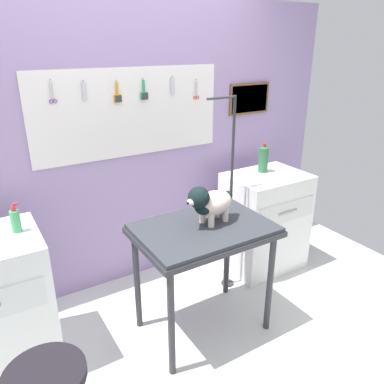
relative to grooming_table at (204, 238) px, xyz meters
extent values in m
cube|color=silver|center=(-0.14, -0.35, -0.76)|extent=(4.40, 4.00, 0.04)
cube|color=#A289BC|center=(-0.14, 0.93, 0.41)|extent=(4.00, 0.06, 2.30)
cube|color=white|center=(-0.10, 0.89, 0.71)|extent=(1.54, 0.02, 0.68)
cylinder|color=gray|center=(-0.67, 0.88, 0.99)|extent=(0.01, 0.02, 0.01)
cube|color=silver|center=(-0.68, 0.87, 0.92)|extent=(0.01, 0.00, 0.11)
cube|color=silver|center=(-0.67, 0.87, 0.92)|extent=(0.01, 0.00, 0.11)
torus|color=#65358A|center=(-0.69, 0.87, 0.85)|extent=(0.03, 0.01, 0.03)
torus|color=#65358A|center=(-0.66, 0.87, 0.85)|extent=(0.03, 0.01, 0.03)
cylinder|color=gray|center=(-0.45, 0.88, 0.97)|extent=(0.01, 0.02, 0.01)
cube|color=silver|center=(-0.45, 0.87, 0.90)|extent=(0.03, 0.01, 0.13)
cylinder|color=gray|center=(-0.21, 0.88, 0.96)|extent=(0.01, 0.02, 0.01)
cylinder|color=gold|center=(-0.21, 0.87, 0.90)|extent=(0.02, 0.02, 0.09)
cube|color=gold|center=(-0.21, 0.87, 0.83)|extent=(0.06, 0.02, 0.06)
cube|color=#333338|center=(-0.21, 0.86, 0.83)|extent=(0.05, 0.01, 0.05)
cylinder|color=gray|center=(0.01, 0.88, 0.96)|extent=(0.01, 0.02, 0.01)
cylinder|color=#2C9B5D|center=(0.01, 0.87, 0.91)|extent=(0.02, 0.02, 0.09)
cube|color=#2C9B5D|center=(0.01, 0.87, 0.84)|extent=(0.06, 0.02, 0.06)
cube|color=#333338|center=(0.01, 0.86, 0.84)|extent=(0.05, 0.01, 0.05)
cylinder|color=gray|center=(0.26, 0.88, 0.97)|extent=(0.01, 0.02, 0.01)
cube|color=silver|center=(0.26, 0.87, 0.89)|extent=(0.03, 0.01, 0.13)
cylinder|color=gray|center=(0.48, 0.88, 0.93)|extent=(0.01, 0.02, 0.01)
cube|color=silver|center=(0.48, 0.87, 0.86)|extent=(0.01, 0.00, 0.11)
cube|color=silver|center=(0.49, 0.87, 0.86)|extent=(0.01, 0.00, 0.11)
torus|color=red|center=(0.47, 0.87, 0.79)|extent=(0.03, 0.01, 0.03)
torus|color=red|center=(0.50, 0.87, 0.79)|extent=(0.03, 0.01, 0.03)
cube|color=brown|center=(1.07, 0.89, 0.74)|extent=(0.44, 0.02, 0.28)
cube|color=tan|center=(1.07, 0.88, 0.74)|extent=(0.41, 0.01, 0.24)
cylinder|color=#2D2D33|center=(-0.39, -0.25, -0.35)|extent=(0.04, 0.04, 0.77)
cylinder|color=#2D2D33|center=(0.39, -0.25, -0.35)|extent=(0.04, 0.04, 0.77)
cylinder|color=#2D2D33|center=(-0.39, 0.25, -0.35)|extent=(0.04, 0.04, 0.77)
cylinder|color=#2D2D33|center=(0.39, 0.25, -0.35)|extent=(0.04, 0.04, 0.77)
cube|color=#2D2D33|center=(0.00, 0.00, 0.05)|extent=(0.91, 0.63, 0.03)
cube|color=#303339|center=(0.00, 0.00, 0.08)|extent=(0.88, 0.61, 0.03)
cylinder|color=#2D2D33|center=(0.47, 0.33, -0.73)|extent=(0.11, 0.11, 0.01)
cylinder|color=#2D2D33|center=(0.47, 0.33, 0.07)|extent=(0.02, 0.02, 1.61)
cylinder|color=#2D2D33|center=(0.35, 0.33, 0.86)|extent=(0.24, 0.02, 0.02)
cylinder|color=beige|center=(0.04, -0.03, 0.14)|extent=(0.04, 0.04, 0.09)
cylinder|color=beige|center=(0.02, 0.05, 0.14)|extent=(0.04, 0.04, 0.09)
cylinder|color=beige|center=(0.17, -0.01, 0.14)|extent=(0.04, 0.04, 0.09)
cylinder|color=beige|center=(0.15, 0.07, 0.14)|extent=(0.04, 0.04, 0.09)
ellipsoid|color=beige|center=(0.09, 0.02, 0.23)|extent=(0.31, 0.22, 0.16)
ellipsoid|color=black|center=(-0.01, 0.00, 0.22)|extent=(0.12, 0.14, 0.09)
sphere|color=black|center=(-0.04, 0.00, 0.31)|extent=(0.14, 0.14, 0.14)
ellipsoid|color=beige|center=(-0.10, -0.01, 0.29)|extent=(0.07, 0.06, 0.05)
sphere|color=black|center=(-0.13, -0.01, 0.29)|extent=(0.02, 0.02, 0.02)
ellipsoid|color=black|center=(-0.02, -0.06, 0.32)|extent=(0.05, 0.04, 0.08)
ellipsoid|color=black|center=(-0.04, 0.06, 0.32)|extent=(0.05, 0.04, 0.08)
sphere|color=black|center=(0.22, 0.04, 0.25)|extent=(0.06, 0.06, 0.06)
cube|color=white|center=(0.94, 0.43, -0.29)|extent=(0.68, 0.52, 0.89)
cube|color=silver|center=(0.94, 0.17, -0.10)|extent=(0.60, 0.01, 0.18)
cylinder|color=#99999E|center=(0.94, 0.16, -0.10)|extent=(0.20, 0.02, 0.02)
cylinder|color=black|center=(-1.14, -0.48, -0.14)|extent=(0.36, 0.36, 0.04)
cylinder|color=#3EA05E|center=(-1.08, 0.39, 0.24)|extent=(0.06, 0.06, 0.14)
cylinder|color=red|center=(-1.08, 0.39, 0.32)|extent=(0.03, 0.03, 0.03)
cube|color=red|center=(-1.06, 0.39, 0.34)|extent=(0.03, 0.01, 0.01)
cylinder|color=#2A633C|center=(0.96, 0.52, 0.26)|extent=(0.08, 0.08, 0.22)
cone|color=#2A633C|center=(0.96, 0.52, 0.38)|extent=(0.08, 0.08, 0.02)
cylinder|color=red|center=(0.96, 0.52, 0.40)|extent=(0.03, 0.03, 0.02)
camera|label=1|loc=(-1.24, -1.88, 1.23)|focal=35.47mm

